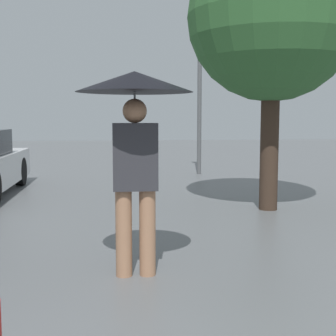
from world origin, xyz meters
TOP-DOWN VIEW (x-y plane):
  - pedestrian at (-0.27, 3.84)m, footprint 1.10×1.10m
  - tree at (2.06, 6.84)m, footprint 2.72×2.72m
  - street_lamp at (1.80, 11.74)m, footprint 0.35×0.35m

SIDE VIEW (x-z plane):
  - pedestrian at x=-0.27m, z-range 0.57..2.51m
  - tree at x=2.06m, z-range 0.86..5.35m
  - street_lamp at x=1.80m, z-range 0.84..5.38m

